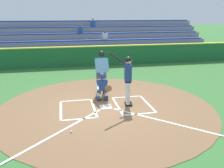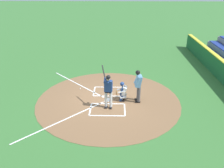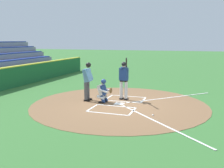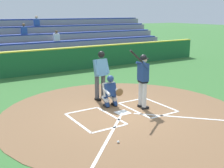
# 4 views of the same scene
# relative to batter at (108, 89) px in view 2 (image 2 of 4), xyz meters

# --- Properties ---
(ground_plane) EXTENTS (120.00, 120.00, 0.00)m
(ground_plane) POSITION_rel_batter_xyz_m (0.84, 0.03, -1.10)
(ground_plane) COLOR #387033
(dirt_circle) EXTENTS (8.00, 8.00, 0.01)m
(dirt_circle) POSITION_rel_batter_xyz_m (0.84, 0.03, -1.09)
(dirt_circle) COLOR brown
(dirt_circle) RESTS_ON ground
(home_plate_and_chalk) EXTENTS (7.93, 4.91, 0.01)m
(home_plate_and_chalk) POSITION_rel_batter_xyz_m (0.84, 0.91, -1.08)
(home_plate_and_chalk) COLOR white
(home_plate_and_chalk) RESTS_ON dirt_circle
(batter) EXTENTS (1.02, 0.60, 2.13)m
(batter) POSITION_rel_batter_xyz_m (0.00, 0.00, 0.00)
(batter) COLOR silver
(batter) RESTS_ON ground
(catcher) EXTENTS (0.59, 0.63, 1.13)m
(catcher) POSITION_rel_batter_xyz_m (0.82, -0.75, -0.51)
(catcher) COLOR black
(catcher) RESTS_ON ground
(plate_umpire) EXTENTS (0.60, 0.44, 1.86)m
(plate_umpire) POSITION_rel_batter_xyz_m (0.72, -1.60, -0.02)
(plate_umpire) COLOR #4C4C51
(plate_umpire) RESTS_ON ground
(baseball) EXTENTS (0.07, 0.07, 0.07)m
(baseball) POSITION_rel_batter_xyz_m (2.20, 1.82, -1.06)
(baseball) COLOR white
(baseball) RESTS_ON ground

